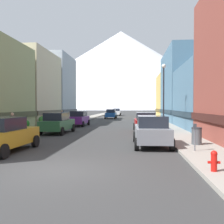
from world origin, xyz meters
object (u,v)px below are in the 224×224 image
car_driving_0 (117,112)px  pedestrian_0 (62,118)px  car_driving_1 (111,114)px  fire_hydrant_near (214,160)px  potted_plant_1 (26,124)px  car_right_0 (151,131)px  car_left_0 (4,135)px  car_left_2 (78,118)px  potted_plant_0 (42,121)px  streetlamp_right (164,87)px  car_left_1 (57,123)px  car_right_1 (145,122)px  trash_bin_right (197,136)px  parking_meter_near (195,133)px  pedestrian_1 (12,125)px

car_driving_0 → pedestrian_0: (-4.65, -32.65, 0.02)m
car_driving_1 → car_driving_0: bearing=90.0°
fire_hydrant_near → potted_plant_1: bearing=132.9°
car_driving_1 → pedestrian_0: pedestrian_0 is taller
car_right_0 → car_driving_0: bearing=96.3°
car_left_0 → car_left_2: bearing=90.0°
car_left_0 → fire_hydrant_near: car_left_0 is taller
potted_plant_0 → streetlamp_right: (12.35, -3.84, 3.21)m
car_left_1 → car_driving_1: bearing=85.3°
car_right_1 → pedestrian_0: pedestrian_0 is taller
car_left_2 → car_right_1: size_ratio=1.00×
car_right_0 → potted_plant_0: car_right_0 is taller
pedestrian_0 → fire_hydrant_near: bearing=-62.3°
car_right_0 → pedestrian_0: 18.98m
car_left_1 → trash_bin_right: (10.15, -6.51, -0.26)m
car_right_1 → pedestrian_0: bearing=142.6°
car_driving_1 → parking_meter_near: car_driving_1 is taller
car_left_0 → car_right_0: size_ratio=1.01×
parking_meter_near → pedestrian_0: size_ratio=0.79×
car_right_1 → potted_plant_1: car_right_1 is taller
trash_bin_right → car_left_2: bearing=124.5°
trash_bin_right → potted_plant_1: bearing=151.3°
pedestrian_0 → pedestrian_1: pedestrian_1 is taller
car_driving_0 → potted_plant_1: 41.93m
car_right_0 → potted_plant_1: 12.96m
car_left_2 → streetlamp_right: size_ratio=0.76×
potted_plant_1 → streetlamp_right: (12.35, 0.29, 3.29)m
potted_plant_1 → pedestrian_0: (0.75, 8.93, 0.23)m
car_right_1 → car_left_1: bearing=-164.9°
car_left_2 → parking_meter_near: 19.40m
car_left_0 → potted_plant_0: car_left_0 is taller
car_left_0 → car_driving_1: (2.20, 35.74, 0.00)m
car_driving_1 → fire_hydrant_near: 39.93m
car_driving_1 → trash_bin_right: bearing=-76.5°
car_driving_0 → trash_bin_right: 49.54m
car_driving_0 → fire_hydrant_near: (7.05, -54.97, -0.37)m
car_left_1 → pedestrian_1: (-2.45, -3.18, 0.05)m
car_driving_1 → parking_meter_near: bearing=-78.3°
car_left_1 → parking_meter_near: 12.87m
potted_plant_0 → car_right_1: bearing=-14.9°
potted_plant_0 → pedestrian_0: bearing=81.1°
parking_meter_near → car_left_0: bearing=-177.7°
car_left_1 → car_left_2: same height
parking_meter_near → potted_plant_1: 15.86m
car_left_2 → parking_meter_near: size_ratio=3.33×
car_right_0 → pedestrian_0: (-10.05, 16.10, 0.02)m
car_left_0 → car_right_0: bearing=19.2°
parking_meter_near → streetlamp_right: streetlamp_right is taller
fire_hydrant_near → streetlamp_right: size_ratio=0.12×
car_left_0 → car_left_2: (0.00, 17.28, 0.00)m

